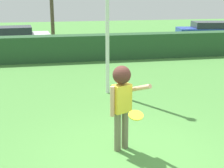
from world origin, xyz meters
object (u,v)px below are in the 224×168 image
(person, at_px, (122,96))
(frisbee, at_px, (136,115))
(parked_car_blue, at_px, (210,30))
(parked_car_white, at_px, (12,37))

(person, height_order, frisbee, person)
(frisbee, height_order, parked_car_blue, parked_car_blue)
(frisbee, distance_m, parked_car_white, 14.47)
(frisbee, bearing_deg, parked_car_white, 103.84)
(parked_car_white, bearing_deg, person, -75.73)
(frisbee, xyz_separation_m, parked_car_white, (-3.46, 14.04, -0.37))
(person, height_order, parked_car_white, person)
(person, xyz_separation_m, frisbee, (0.09, -0.78, -0.12))
(parked_car_white, bearing_deg, parked_car_blue, 3.05)
(parked_car_white, bearing_deg, frisbee, -76.16)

